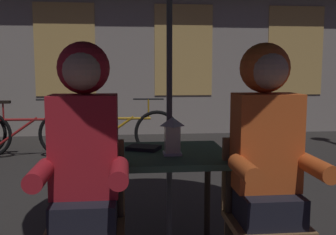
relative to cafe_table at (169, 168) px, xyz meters
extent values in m
cube|color=#42664C|center=(0.00, 0.00, 0.08)|extent=(0.72, 0.72, 0.04)
cylinder|color=#2D2319|center=(-0.31, -0.31, -0.29)|extent=(0.04, 0.04, 0.70)
cylinder|color=#2D2319|center=(0.31, -0.31, -0.29)|extent=(0.04, 0.04, 0.70)
cylinder|color=#2D2319|center=(-0.31, 0.31, -0.29)|extent=(0.04, 0.04, 0.70)
cylinder|color=#2D2319|center=(0.31, 0.31, -0.29)|extent=(0.04, 0.04, 0.70)
cylinder|color=#4C4C51|center=(0.00, 0.00, 0.49)|extent=(0.04, 0.04, 2.25)
cube|color=white|center=(0.01, -0.08, 0.11)|extent=(0.11, 0.11, 0.02)
cube|color=white|center=(0.01, -0.08, 0.20)|extent=(0.09, 0.09, 0.16)
pyramid|color=white|center=(0.01, -0.08, 0.31)|extent=(0.11, 0.11, 0.06)
cube|color=olive|center=(-0.48, -0.44, -0.21)|extent=(0.40, 0.40, 0.04)
cube|color=olive|center=(-0.48, -0.26, 0.02)|extent=(0.40, 0.03, 0.42)
cube|color=olive|center=(0.48, -0.44, -0.21)|extent=(0.40, 0.40, 0.04)
cube|color=olive|center=(0.48, -0.26, 0.02)|extent=(0.40, 0.03, 0.42)
cube|color=black|center=(-0.48, -0.44, -0.11)|extent=(0.32, 0.36, 0.16)
cube|color=red|center=(-0.48, -0.40, 0.23)|extent=(0.34, 0.22, 0.52)
cylinder|color=red|center=(-0.30, -0.62, 0.14)|extent=(0.09, 0.30, 0.09)
cylinder|color=red|center=(-0.66, -0.62, 0.14)|extent=(0.09, 0.30, 0.09)
sphere|color=tan|center=(-0.48, -0.40, 0.62)|extent=(0.21, 0.21, 0.21)
sphere|color=red|center=(-0.48, -0.35, 0.63)|extent=(0.27, 0.27, 0.27)
cube|color=black|center=(0.48, -0.44, -0.11)|extent=(0.32, 0.36, 0.16)
cube|color=#E05B23|center=(0.48, -0.40, 0.23)|extent=(0.34, 0.22, 0.52)
cylinder|color=#E05B23|center=(0.66, -0.62, 0.14)|extent=(0.09, 0.30, 0.09)
cylinder|color=#E05B23|center=(0.30, -0.62, 0.14)|extent=(0.09, 0.30, 0.09)
sphere|color=tan|center=(0.48, -0.40, 0.62)|extent=(0.21, 0.21, 0.21)
sphere|color=#E05B23|center=(0.48, -0.35, 0.63)|extent=(0.27, 0.27, 0.27)
cube|color=#E0B260|center=(-1.40, 5.09, 0.96)|extent=(1.10, 0.02, 1.70)
cube|color=#E0B260|center=(0.80, 5.09, 0.96)|extent=(1.10, 0.02, 1.70)
cube|color=#E0B260|center=(3.00, 5.09, 0.96)|extent=(1.10, 0.02, 1.70)
torus|color=black|center=(-1.20, 3.27, -0.31)|extent=(0.66, 0.06, 0.66)
cylinder|color=maroon|center=(-1.71, 3.28, -0.09)|extent=(0.84, 0.05, 0.04)
cylinder|color=maroon|center=(-1.83, 3.28, -0.28)|extent=(0.61, 0.04, 0.44)
cylinder|color=maroon|center=(-2.00, 3.28, 0.03)|extent=(0.02, 0.02, 0.24)
cube|color=black|center=(-2.00, 3.28, 0.16)|extent=(0.20, 0.08, 0.04)
cylinder|color=maroon|center=(-1.33, 3.27, 0.05)|extent=(0.02, 0.02, 0.28)
cylinder|color=black|center=(-1.33, 3.27, 0.19)|extent=(0.44, 0.03, 0.02)
torus|color=black|center=(0.16, 3.23, -0.31)|extent=(0.66, 0.10, 0.66)
torus|color=black|center=(-0.86, 3.31, -0.31)|extent=(0.66, 0.10, 0.66)
cylinder|color=#B78419|center=(-0.35, 3.27, -0.09)|extent=(0.84, 0.10, 0.04)
cylinder|color=#B78419|center=(-0.47, 3.28, -0.28)|extent=(0.61, 0.08, 0.44)
cylinder|color=#B78419|center=(-0.64, 3.29, 0.03)|extent=(0.02, 0.02, 0.24)
cube|color=black|center=(-0.64, 3.29, 0.16)|extent=(0.21, 0.09, 0.04)
cylinder|color=#B78419|center=(0.03, 3.24, 0.05)|extent=(0.02, 0.02, 0.28)
cylinder|color=black|center=(0.03, 3.24, 0.19)|extent=(0.44, 0.06, 0.02)
cube|color=black|center=(-0.16, 0.09, 0.11)|extent=(0.24, 0.21, 0.02)
camera|label=1|loc=(-0.25, -2.43, 0.62)|focal=42.39mm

